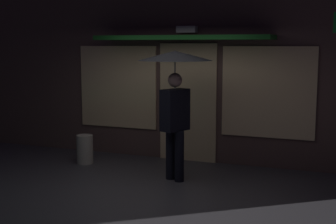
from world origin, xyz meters
The scene contains 4 objects.
ground_plane centered at (0.00, 0.00, 0.00)m, with size 18.00×18.00×0.00m, color #423F44.
building_facade centered at (0.00, 2.34, 2.14)m, with size 9.14×1.00×4.32m.
person_with_umbrella centered at (0.24, 0.86, 1.63)m, with size 1.18×1.18×2.08m.
sidewalk_bollard centered at (-1.69, 1.26, 0.27)m, with size 0.30×0.30×0.53m, color #B2A899.
Camera 1 is at (2.83, -6.10, 2.19)m, focal length 50.51 mm.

